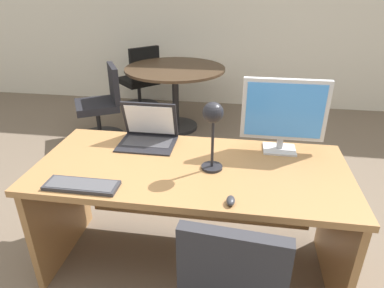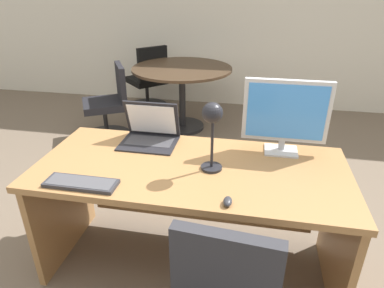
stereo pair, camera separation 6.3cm
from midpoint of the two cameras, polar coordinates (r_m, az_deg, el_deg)
The scene contains 11 objects.
ground at distance 3.61m, azimuth 3.02°, elevation -2.42°, with size 12.00×12.00×0.00m, color #6B5B4C.
back_wall at distance 5.01m, azimuth 5.80°, elevation 22.34°, with size 10.00×0.10×2.80m, color silver.
desk at distance 2.10m, azimuth -0.83°, elevation -8.05°, with size 1.79×0.80×0.76m.
monitor at distance 2.07m, azimuth 14.44°, elevation 5.22°, with size 0.50×0.16×0.46m.
laptop at distance 2.22m, azimuth -8.13°, elevation 2.37°, with size 0.36×0.28×0.26m.
keyboard at distance 1.85m, azimuth -19.08°, elevation -6.63°, with size 0.38×0.13×0.02m.
mouse at distance 1.63m, azimuth 5.43°, elevation -9.51°, with size 0.04×0.08×0.03m.
desk_lamp at distance 1.77m, azimuth 2.51°, elevation 3.76°, with size 0.12×0.14×0.40m.
meeting_table at distance 4.16m, azimuth -3.29°, elevation 10.25°, with size 1.20×1.20×0.78m.
meeting_chair_near at distance 4.07m, azimuth -15.35°, elevation 5.54°, with size 0.64×0.63×0.86m.
meeting_chair_far at distance 4.95m, azimuth -9.03°, elevation 9.92°, with size 0.66×0.66×0.91m.
Camera 1 is at (0.26, -1.66, 1.73)m, focal length 31.56 mm.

